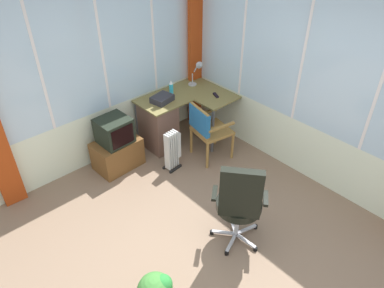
% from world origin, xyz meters
% --- Properties ---
extents(ground, '(5.13, 5.76, 0.06)m').
position_xyz_m(ground, '(0.00, 0.00, -0.03)').
color(ground, '#7F6651').
extents(north_window_panel, '(4.13, 0.07, 2.72)m').
position_xyz_m(north_window_panel, '(0.00, 2.41, 1.36)').
color(north_window_panel, silver).
rests_on(north_window_panel, ground).
extents(east_window_panel, '(0.07, 4.76, 2.72)m').
position_xyz_m(east_window_panel, '(2.10, 0.00, 1.36)').
color(east_window_panel, silver).
rests_on(east_window_panel, ground).
extents(curtain_corner, '(0.27, 0.07, 2.62)m').
position_xyz_m(curtain_corner, '(1.97, 2.28, 1.31)').
color(curtain_corner, '#A93B13').
rests_on(curtain_corner, ground).
extents(desk, '(1.29, 1.01, 0.76)m').
position_xyz_m(desk, '(1.06, 2.05, 0.42)').
color(desk, olive).
rests_on(desk, ground).
extents(desk_lamp, '(0.24, 0.21, 0.37)m').
position_xyz_m(desk_lamp, '(1.84, 2.09, 1.01)').
color(desk_lamp, '#B2B7BC').
rests_on(desk_lamp, desk).
extents(tv_remote, '(0.10, 0.15, 0.02)m').
position_xyz_m(tv_remote, '(1.78, 1.63, 0.77)').
color(tv_remote, black).
rests_on(tv_remote, desk).
extents(spray_bottle, '(0.06, 0.06, 0.22)m').
position_xyz_m(spray_bottle, '(1.33, 2.14, 0.87)').
color(spray_bottle, '#33BBD6').
rests_on(spray_bottle, desk).
extents(paper_tray, '(0.34, 0.28, 0.09)m').
position_xyz_m(paper_tray, '(1.08, 2.03, 0.81)').
color(paper_tray, '#2A2931').
rests_on(paper_tray, desk).
extents(wooden_armchair, '(0.57, 0.56, 0.87)m').
position_xyz_m(wooden_armchair, '(1.30, 1.36, 0.56)').
color(wooden_armchair, olive).
rests_on(wooden_armchair, ground).
extents(office_chair, '(0.61, 0.61, 1.15)m').
position_xyz_m(office_chair, '(0.46, -0.03, 0.65)').
color(office_chair, '#B7B7BF').
rests_on(office_chair, ground).
extents(tv_on_stand, '(0.66, 0.47, 0.79)m').
position_xyz_m(tv_on_stand, '(0.25, 2.06, 0.35)').
color(tv_on_stand, brown).
rests_on(tv_on_stand, ground).
extents(space_heater, '(0.28, 0.19, 0.60)m').
position_xyz_m(space_heater, '(0.81, 1.50, 0.31)').
color(space_heater, silver).
rests_on(space_heater, ground).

